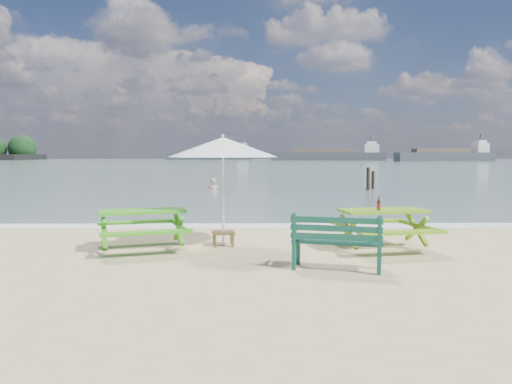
{
  "coord_description": "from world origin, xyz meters",
  "views": [
    {
      "loc": [
        -0.45,
        -8.04,
        1.86
      ],
      "look_at": [
        -0.33,
        3.0,
        1.0
      ],
      "focal_mm": 35.0,
      "sensor_mm": 36.0,
      "label": 1
    }
  ],
  "objects_px": {
    "picnic_table_left": "(142,231)",
    "swimmer": "(213,195)",
    "beer_bottle": "(379,206)",
    "side_table": "(223,238)",
    "picnic_table_right": "(383,230)",
    "patio_umbrella": "(223,147)",
    "park_bench": "(337,253)"
  },
  "relations": [
    {
      "from": "swimmer",
      "to": "patio_umbrella",
      "type": "bearing_deg",
      "value": -85.01
    },
    {
      "from": "picnic_table_right",
      "to": "beer_bottle",
      "type": "bearing_deg",
      "value": -127.48
    },
    {
      "from": "park_bench",
      "to": "swimmer",
      "type": "distance_m",
      "value": 18.47
    },
    {
      "from": "park_bench",
      "to": "patio_umbrella",
      "type": "relative_size",
      "value": 0.61
    },
    {
      "from": "picnic_table_left",
      "to": "picnic_table_right",
      "type": "bearing_deg",
      "value": -0.22
    },
    {
      "from": "park_bench",
      "to": "patio_umbrella",
      "type": "height_order",
      "value": "patio_umbrella"
    },
    {
      "from": "picnic_table_left",
      "to": "patio_umbrella",
      "type": "relative_size",
      "value": 0.89
    },
    {
      "from": "picnic_table_right",
      "to": "park_bench",
      "type": "bearing_deg",
      "value": -125.35
    },
    {
      "from": "side_table",
      "to": "patio_umbrella",
      "type": "distance_m",
      "value": 1.83
    },
    {
      "from": "park_bench",
      "to": "side_table",
      "type": "xyz_separation_m",
      "value": [
        -1.93,
        2.11,
        -0.12
      ]
    },
    {
      "from": "patio_umbrella",
      "to": "beer_bottle",
      "type": "relative_size",
      "value": 9.05
    },
    {
      "from": "picnic_table_left",
      "to": "swimmer",
      "type": "height_order",
      "value": "picnic_table_left"
    },
    {
      "from": "swimmer",
      "to": "side_table",
      "type": "bearing_deg",
      "value": -85.01
    },
    {
      "from": "picnic_table_right",
      "to": "beer_bottle",
      "type": "xyz_separation_m",
      "value": [
        -0.14,
        -0.19,
        0.49
      ]
    },
    {
      "from": "side_table",
      "to": "beer_bottle",
      "type": "height_order",
      "value": "beer_bottle"
    },
    {
      "from": "beer_bottle",
      "to": "swimmer",
      "type": "relative_size",
      "value": 0.15
    },
    {
      "from": "picnic_table_left",
      "to": "beer_bottle",
      "type": "bearing_deg",
      "value": -2.6
    },
    {
      "from": "patio_umbrella",
      "to": "beer_bottle",
      "type": "distance_m",
      "value": 3.23
    },
    {
      "from": "patio_umbrella",
      "to": "park_bench",
      "type": "bearing_deg",
      "value": -47.49
    },
    {
      "from": "picnic_table_left",
      "to": "swimmer",
      "type": "distance_m",
      "value": 16.48
    },
    {
      "from": "park_bench",
      "to": "beer_bottle",
      "type": "distance_m",
      "value": 1.91
    },
    {
      "from": "picnic_table_left",
      "to": "park_bench",
      "type": "bearing_deg",
      "value": -25.97
    },
    {
      "from": "picnic_table_left",
      "to": "picnic_table_right",
      "type": "height_order",
      "value": "picnic_table_right"
    },
    {
      "from": "patio_umbrella",
      "to": "swimmer",
      "type": "distance_m",
      "value": 16.27
    },
    {
      "from": "picnic_table_left",
      "to": "swimmer",
      "type": "bearing_deg",
      "value": 89.51
    },
    {
      "from": "side_table",
      "to": "beer_bottle",
      "type": "relative_size",
      "value": 1.81
    },
    {
      "from": "side_table",
      "to": "patio_umbrella",
      "type": "xyz_separation_m",
      "value": [
        -0.0,
        0.0,
        1.83
      ]
    },
    {
      "from": "beer_bottle",
      "to": "swimmer",
      "type": "xyz_separation_m",
      "value": [
        -4.37,
        16.67,
        -1.19
      ]
    },
    {
      "from": "beer_bottle",
      "to": "picnic_table_left",
      "type": "bearing_deg",
      "value": 177.4
    },
    {
      "from": "side_table",
      "to": "swimmer",
      "type": "xyz_separation_m",
      "value": [
        -1.4,
        16.05,
        -0.47
      ]
    },
    {
      "from": "picnic_table_left",
      "to": "park_bench",
      "type": "relative_size",
      "value": 1.48
    },
    {
      "from": "side_table",
      "to": "swimmer",
      "type": "relative_size",
      "value": 0.27
    }
  ]
}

